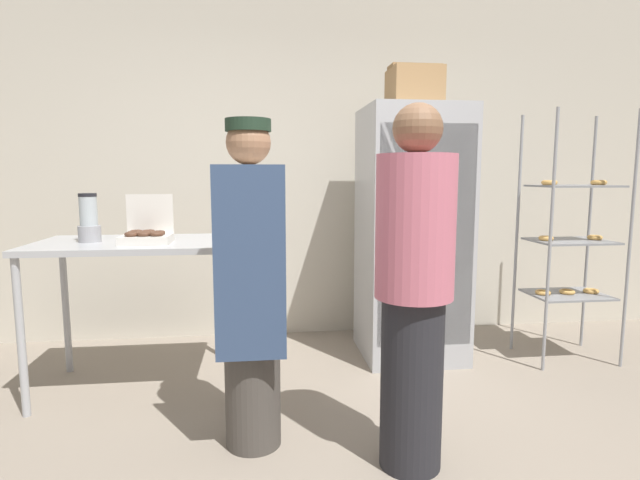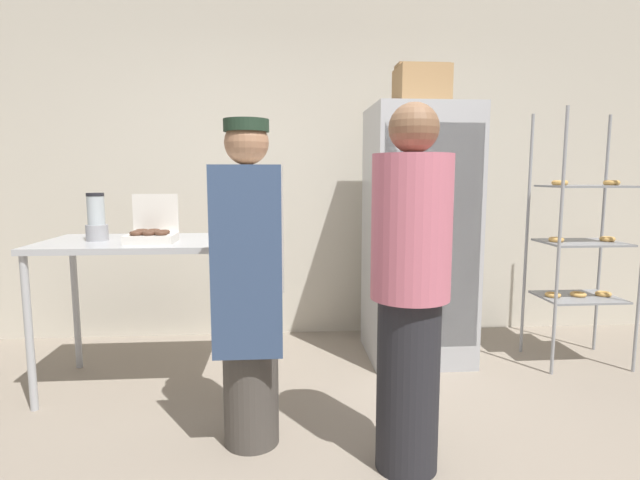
% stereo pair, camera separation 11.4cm
% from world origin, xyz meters
% --- Properties ---
extents(back_wall, '(6.40, 0.12, 2.97)m').
position_xyz_m(back_wall, '(0.00, 2.34, 1.49)').
color(back_wall, beige).
rests_on(back_wall, ground_plane).
extents(refrigerator, '(0.71, 0.72, 1.81)m').
position_xyz_m(refrigerator, '(0.66, 1.66, 0.91)').
color(refrigerator, '#ADAFB5').
rests_on(refrigerator, ground_plane).
extents(baking_rack, '(0.60, 0.46, 1.77)m').
position_xyz_m(baking_rack, '(1.77, 1.46, 0.87)').
color(baking_rack, '#93969B').
rests_on(baking_rack, ground_plane).
extents(prep_counter, '(1.20, 0.72, 0.93)m').
position_xyz_m(prep_counter, '(-1.19, 1.29, 0.83)').
color(prep_counter, '#ADAFB5').
rests_on(prep_counter, ground_plane).
extents(donut_box, '(0.28, 0.24, 0.29)m').
position_xyz_m(donut_box, '(-1.11, 1.18, 0.98)').
color(donut_box, silver).
rests_on(donut_box, prep_counter).
extents(blender_pitcher, '(0.13, 0.13, 0.29)m').
position_xyz_m(blender_pitcher, '(-1.46, 1.29, 1.06)').
color(blender_pitcher, '#99999E').
rests_on(blender_pitcher, prep_counter).
extents(cardboard_storage_box, '(0.35, 0.32, 0.28)m').
position_xyz_m(cardboard_storage_box, '(0.65, 1.67, 1.95)').
color(cardboard_storage_box, '#A87F51').
rests_on(cardboard_storage_box, refrigerator).
extents(person_baker, '(0.34, 0.35, 1.59)m').
position_xyz_m(person_baker, '(-0.49, 0.52, 0.83)').
color(person_baker, '#47423D').
rests_on(person_baker, ground_plane).
extents(person_customer, '(0.35, 0.35, 1.64)m').
position_xyz_m(person_customer, '(0.23, 0.26, 0.84)').
color(person_customer, '#232328').
rests_on(person_customer, ground_plane).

